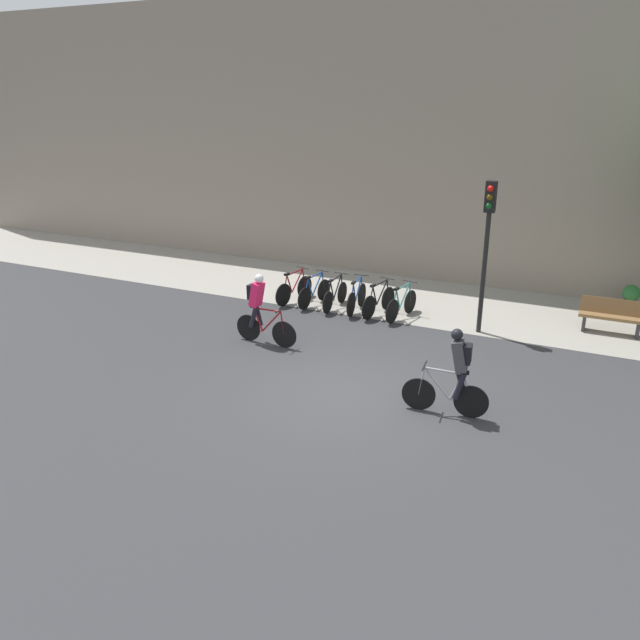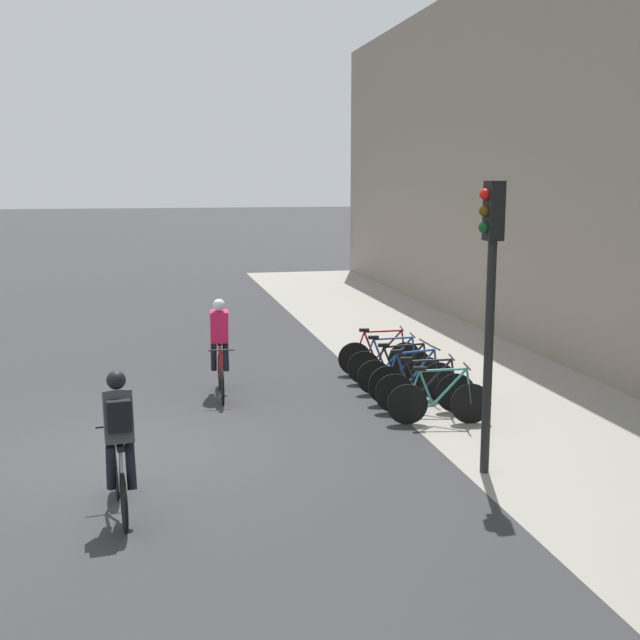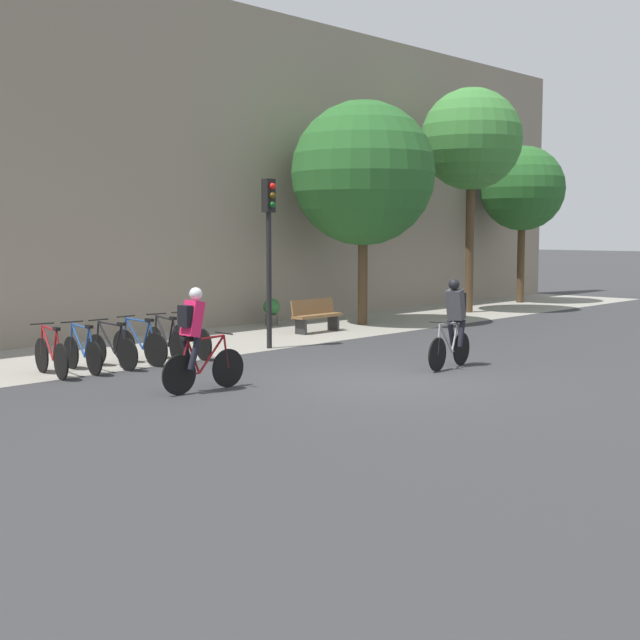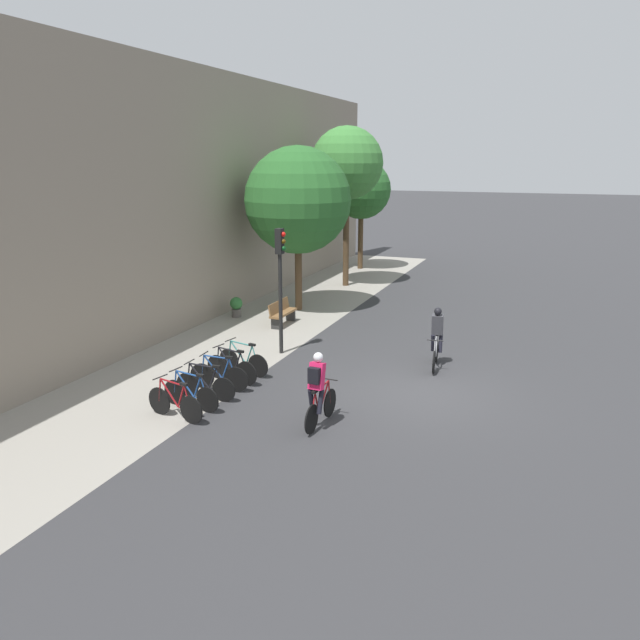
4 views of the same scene
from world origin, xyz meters
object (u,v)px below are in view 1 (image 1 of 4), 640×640
parked_bike_4 (379,301)px  parked_bike_1 (314,292)px  cyclist_grey (455,370)px  parked_bike_5 (401,304)px  parked_bike_3 (357,298)px  bench (612,316)px  cyclist_pink (259,307)px  potted_plant (630,297)px  parked_bike_2 (335,295)px  traffic_light_pole (487,231)px  parked_bike_0 (294,289)px

parked_bike_4 → parked_bike_1: bearing=-180.0°
cyclist_grey → parked_bike_5: 5.63m
parked_bike_3 → bench: 6.73m
cyclist_pink → parked_bike_4: (1.90, 3.28, -0.54)m
cyclist_grey → potted_plant: 8.81m
parked_bike_1 → bench: 8.06m
cyclist_pink → parked_bike_3: size_ratio=1.07×
parked_bike_3 → parked_bike_5: bearing=-0.0°
parked_bike_1 → parked_bike_2: parked_bike_1 is taller
parked_bike_3 → parked_bike_5: 1.34m
parked_bike_1 → parked_bike_5: parked_bike_5 is taller
parked_bike_4 → potted_plant: 7.20m
cyclist_pink → parked_bike_3: cyclist_pink is taller
parked_bike_2 → parked_bike_5: (2.01, 0.00, 0.01)m
parked_bike_4 → traffic_light_pole: bearing=-3.5°
parked_bike_3 → parked_bike_5: parked_bike_3 is taller
cyclist_pink → cyclist_grey: cyclist_pink is taller
cyclist_grey → parked_bike_2: 6.82m
cyclist_pink → bench: bearing=29.9°
parked_bike_0 → potted_plant: (9.05, 3.36, 0.03)m
cyclist_pink → parked_bike_1: bearing=91.9°
parked_bike_1 → parked_bike_5: 2.68m
cyclist_pink → parked_bike_5: (2.57, 3.28, -0.55)m
parked_bike_2 → parked_bike_5: parked_bike_5 is taller
traffic_light_pole → potted_plant: (3.52, 3.53, -2.24)m
parked_bike_3 → parked_bike_5: size_ratio=0.99×
parked_bike_2 → parked_bike_4: size_ratio=1.00×
parked_bike_2 → cyclist_pink: bearing=-99.8°
parked_bike_0 → parked_bike_3: parked_bike_3 is taller
cyclist_pink → parked_bike_3: 3.54m
parked_bike_3 → traffic_light_pole: 4.19m
cyclist_grey → parked_bike_5: bearing=118.7°
cyclist_pink → parked_bike_5: bearing=51.9°
cyclist_pink → cyclist_grey: (5.26, -1.63, 0.00)m
parked_bike_3 → parked_bike_4: parked_bike_3 is taller
cyclist_pink → cyclist_grey: 5.51m
cyclist_grey → bench: (2.59, 6.15, -0.48)m
parked_bike_3 → traffic_light_pole: (3.52, -0.18, 2.28)m
cyclist_pink → parked_bike_5: size_ratio=1.06×
cyclist_pink → parked_bike_0: 3.41m
cyclist_grey → potted_plant: bearing=70.0°
cyclist_grey → potted_plant: size_ratio=2.27×
cyclist_grey → parked_bike_0: bearing=140.9°
parked_bike_5 → traffic_light_pole: 3.16m
cyclist_pink → parked_bike_3: (1.23, 3.28, -0.54)m
parked_bike_1 → parked_bike_5: bearing=0.0°
cyclist_pink → parked_bike_4: 3.83m
parked_bike_5 → parked_bike_3: bearing=180.0°
cyclist_grey → parked_bike_5: size_ratio=1.06×
parked_bike_0 → potted_plant: 9.65m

